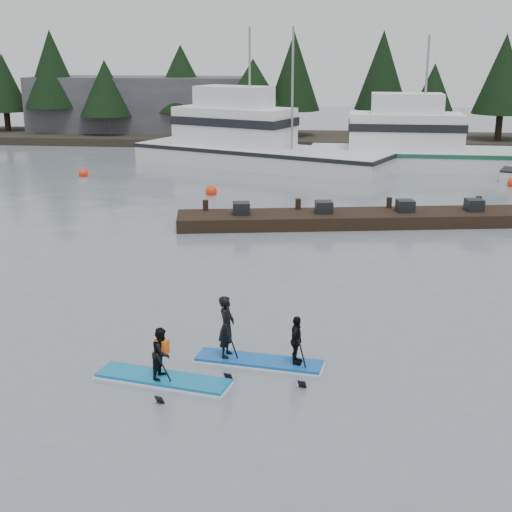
# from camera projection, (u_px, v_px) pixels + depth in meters

# --- Properties ---
(ground) EXTENTS (160.00, 160.00, 0.00)m
(ground) POSITION_uv_depth(u_px,v_px,m) (226.00, 374.00, 16.50)
(ground) COLOR slate
(ground) RESTS_ON ground
(far_shore) EXTENTS (70.00, 8.00, 0.60)m
(far_shore) POSITION_uv_depth(u_px,v_px,m) (308.00, 139.00, 56.47)
(far_shore) COLOR #2D281E
(far_shore) RESTS_ON ground
(treeline) EXTENTS (60.00, 4.00, 8.00)m
(treeline) POSITION_uv_depth(u_px,v_px,m) (308.00, 143.00, 56.55)
(treeline) COLOR black
(treeline) RESTS_ON ground
(waterfront_building) EXTENTS (18.00, 6.00, 5.00)m
(waterfront_building) POSITION_uv_depth(u_px,v_px,m) (142.00, 108.00, 59.30)
(waterfront_building) COLOR #4C4C51
(waterfront_building) RESTS_ON ground
(fishing_boat_large) EXTENTS (17.13, 10.77, 9.51)m
(fishing_boat_large) POSITION_uv_depth(u_px,v_px,m) (254.00, 154.00, 45.55)
(fishing_boat_large) COLOR silver
(fishing_boat_large) RESTS_ON ground
(fishing_boat_medium) EXTENTS (15.40, 4.60, 9.01)m
(fishing_boat_medium) POSITION_uv_depth(u_px,v_px,m) (427.00, 158.00, 44.50)
(fishing_boat_medium) COLOR silver
(fishing_boat_medium) RESTS_ON ground
(floating_dock) EXTENTS (16.50, 5.10, 0.55)m
(floating_dock) POSITION_uv_depth(u_px,v_px,m) (370.00, 218.00, 30.37)
(floating_dock) COLOR black
(floating_dock) RESTS_ON ground
(buoy_b) EXTENTS (0.60, 0.60, 0.60)m
(buoy_b) POSITION_uv_depth(u_px,v_px,m) (211.00, 195.00, 36.68)
(buoy_b) COLOR #FF2C0C
(buoy_b) RESTS_ON ground
(buoy_a) EXTENTS (0.54, 0.54, 0.54)m
(buoy_a) POSITION_uv_depth(u_px,v_px,m) (83.00, 176.00, 41.94)
(buoy_a) COLOR #FF2C0C
(buoy_a) RESTS_ON ground
(paddleboard_solo) EXTENTS (3.17, 1.36, 1.79)m
(paddleboard_solo) POSITION_uv_depth(u_px,v_px,m) (162.00, 364.00, 16.01)
(paddleboard_solo) COLOR #116EA3
(paddleboard_solo) RESTS_ON ground
(paddleboard_duo) EXTENTS (3.11, 1.38, 2.13)m
(paddleboard_duo) POSITION_uv_depth(u_px,v_px,m) (257.00, 341.00, 16.89)
(paddleboard_duo) COLOR #1254A9
(paddleboard_duo) RESTS_ON ground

